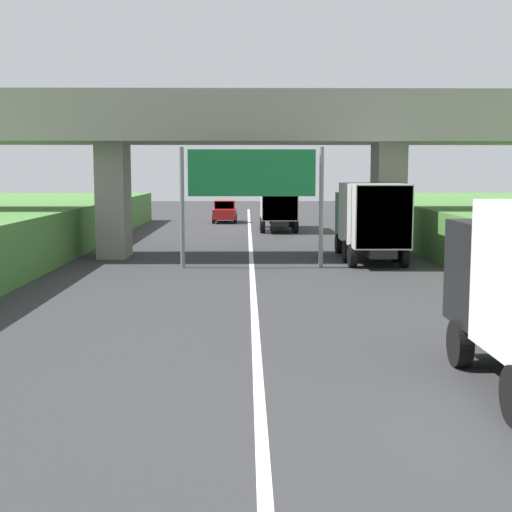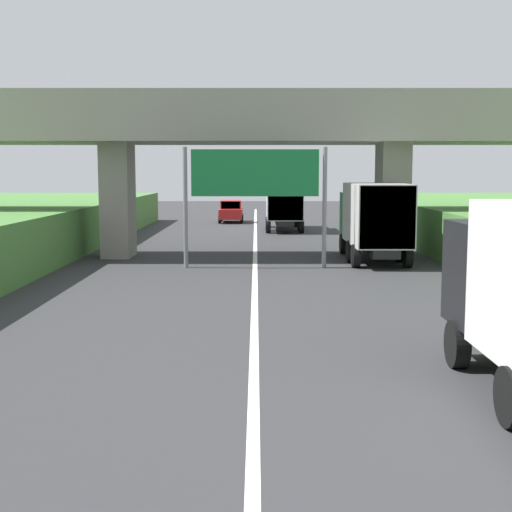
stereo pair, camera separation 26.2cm
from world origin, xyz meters
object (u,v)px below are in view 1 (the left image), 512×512
(construction_barrel_4, at_px, (492,296))
(car_red, at_px, (225,211))
(truck_green, at_px, (369,217))
(overhead_highway_sign, at_px, (252,180))
(truck_silver, at_px, (278,202))

(construction_barrel_4, bearing_deg, car_red, 103.56)
(truck_green, bearing_deg, overhead_highway_sign, -156.55)
(truck_silver, height_order, car_red, truck_silver)
(truck_green, bearing_deg, construction_barrel_4, -82.76)
(overhead_highway_sign, bearing_deg, truck_green, 23.45)
(overhead_highway_sign, relative_size, construction_barrel_4, 6.53)
(car_red, relative_size, construction_barrel_4, 4.56)
(overhead_highway_sign, height_order, truck_silver, overhead_highway_sign)
(truck_silver, bearing_deg, truck_green, -78.67)
(construction_barrel_4, bearing_deg, truck_green, 97.24)
(construction_barrel_4, bearing_deg, truck_silver, 99.65)
(truck_silver, xyz_separation_m, construction_barrel_4, (4.81, -28.31, -1.47))
(truck_silver, height_order, construction_barrel_4, truck_silver)
(overhead_highway_sign, xyz_separation_m, car_red, (-1.91, 26.37, -2.75))
(truck_silver, height_order, truck_green, same)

